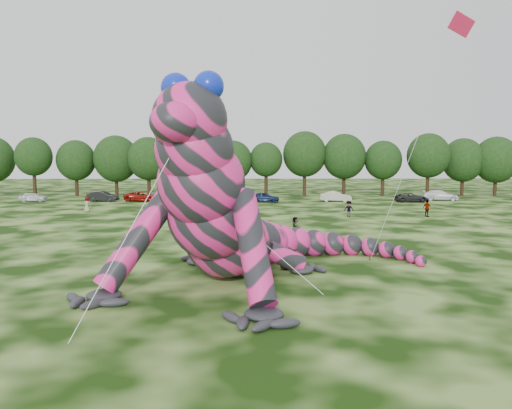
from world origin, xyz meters
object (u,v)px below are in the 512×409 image
Objects in this scene: tree_3 at (34,167)px; tree_14 at (463,167)px; car_6 at (411,198)px; tree_7 at (196,167)px; tree_15 at (496,166)px; spectator_0 at (204,217)px; tree_5 at (116,166)px; tree_9 at (266,169)px; car_4 at (264,197)px; car_5 at (336,196)px; spectator_4 at (87,205)px; car_3 at (197,198)px; tree_10 at (305,164)px; spectator_2 at (349,209)px; tree_12 at (383,168)px; tree_4 at (76,168)px; inflatable_gecko at (236,182)px; car_0 at (33,197)px; car_1 at (103,196)px; tree_13 at (428,165)px; car_2 at (142,196)px; flying_kite at (454,43)px; tree_6 at (149,167)px; tree_8 at (233,169)px; spectator_3 at (427,208)px; spectator_5 at (295,227)px; tree_11 at (344,165)px; car_7 at (440,195)px.

tree_3 reaches higher than tree_14.
tree_7 is at bearing 70.49° from car_6.
spectator_0 is (-44.53, -33.82, -4.01)m from tree_15.
tree_5 is 24.22m from tree_9.
spectator_0 is (-6.47, -23.20, 0.09)m from car_4.
tree_15 is (74.19, 0.70, 0.10)m from tree_3.
car_5 is 33.85m from spectator_4.
tree_14 is 44.33m from car_3.
spectator_2 is (1.45, -28.50, -4.39)m from tree_10.
tree_15 reaches higher than tree_12.
tree_3 is at bearing -164.86° from tree_4.
car_5 is (13.38, 43.83, -4.39)m from inflatable_gecko.
car_0 is 0.84× the size of car_1.
tree_10 is 2.38× the size of car_1.
tree_13 is 45.13m from car_2.
flying_kite reaches higher than tree_12.
tree_6 reaches higher than tree_8.
car_1 is 43.91m from car_6.
car_0 is 45.56m from spectator_2.
tree_7 is 0.98× the size of tree_15.
spectator_3 is at bearing 73.85° from inflatable_gecko.
tree_3 reaches higher than car_6.
tree_7 is 0.90× the size of tree_10.
tree_3 is at bearing 143.58° from inflatable_gecko.
tree_7 is 1.01× the size of tree_14.
spectator_5 is at bearing -159.98° from car_3.
tree_8 is at bearing -178.22° from tree_12.
car_2 is 39.23m from spectator_3.
tree_11 is 6.27m from tree_12.
tree_12 reaches higher than tree_9.
tree_11 reaches higher than tree_12.
tree_12 is 44.60m from spectator_5.
tree_5 is 11.92m from car_2.
car_2 is (-12.84, -7.92, -3.76)m from tree_8.
tree_3 is at bearing 95.24° from car_7.
tree_3 is 20.70m from car_2.
car_4 is (33.02, -1.83, 0.09)m from car_0.
tree_9 is 20.25m from car_2.
tree_6 is at bearing 73.82° from car_6.
inflatable_gecko reaches higher than car_7.
tree_15 is at bearing 1.11° from tree_6.
spectator_3 reaches higher than car_0.
tree_6 is 5.53× the size of spectator_2.
tree_5 is 2.21× the size of car_5.
tree_15 is (41.15, 53.50, -0.30)m from inflatable_gecko.
tree_4 is 1.77× the size of car_2.
tree_3 is at bearing 69.68° from car_1.
car_7 is at bearing -9.06° from tree_4.
tree_13 is 5.65× the size of spectator_4.
spectator_0 reaches higher than car_7.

